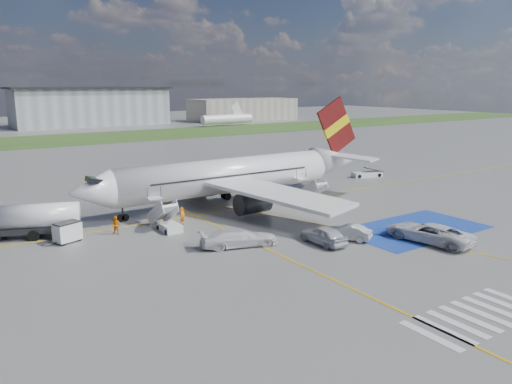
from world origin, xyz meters
TOP-DOWN VIEW (x-y plane):
  - ground at (0.00, 0.00)m, footprint 400.00×400.00m
  - grass_strip at (0.00, 95.00)m, footprint 400.00×30.00m
  - taxiway_line_main at (0.00, 12.00)m, footprint 120.00×0.20m
  - taxiway_line_cross at (-5.00, -10.00)m, footprint 0.20×60.00m
  - taxiway_line_diag at (0.00, 12.00)m, footprint 20.71×56.45m
  - staging_box at (10.00, -4.00)m, footprint 14.00×8.00m
  - crosswalk at (-1.80, -18.00)m, footprint 9.00×4.00m
  - terminal_centre at (20.00, 135.00)m, footprint 48.00×18.00m
  - terminal_east at (75.00, 128.00)m, footprint 40.00×16.00m
  - airliner at (1.51, 14.00)m, footprint 36.81×32.95m
  - airstairs_fwd at (-9.50, 8.70)m, footprint 1.90×5.20m
  - airstairs_aft at (9.00, 8.70)m, footprint 1.90×5.20m
  - fuel_tanker at (-20.86, 13.44)m, footprint 9.24×5.41m
  - gpu_cart at (-18.25, 10.20)m, footprint 2.48×2.01m
  - belt_loader at (26.41, 17.65)m, footprint 4.96×2.77m
  - car_silver_a at (-0.12, -2.60)m, footprint 1.90×4.66m
  - car_silver_b at (2.49, -2.88)m, footprint 3.24×4.25m
  - van_white_a at (7.84, -7.27)m, footprint 3.57×6.22m
  - van_white_b at (-6.49, 0.89)m, footprint 5.36×3.41m
  - crew_fwd at (-7.61, 9.51)m, footprint 0.79×0.72m
  - crew_nose at (-13.99, 10.07)m, footprint 1.05×1.05m
  - crew_aft at (6.94, 10.24)m, footprint 0.72×1.11m

SIDE VIEW (x-z plane):
  - ground at x=0.00m, z-range 0.00..0.00m
  - grass_strip at x=0.00m, z-range 0.00..0.01m
  - taxiway_line_main at x=0.00m, z-range 0.00..0.01m
  - taxiway_line_cross at x=-5.00m, z-range 0.00..0.01m
  - taxiway_line_diag at x=0.00m, z-range 0.00..0.01m
  - staging_box at x=10.00m, z-range 0.00..0.01m
  - crosswalk at x=-1.80m, z-range 0.00..0.01m
  - belt_loader at x=26.41m, z-range -0.36..1.07m
  - airstairs_fwd at x=-9.50m, z-range -1.18..2.42m
  - airstairs_aft at x=9.00m, z-range -1.18..2.42m
  - car_silver_b at x=2.49m, z-range 0.00..1.34m
  - car_silver_a at x=-0.12m, z-range 0.00..1.58m
  - gpu_cart at x=-18.25m, z-range -0.09..1.71m
  - crew_nose at x=-13.99m, z-range 0.00..1.72m
  - crew_aft at x=6.94m, z-range 0.00..1.76m
  - crew_fwd at x=-7.61m, z-range 0.00..1.81m
  - van_white_b at x=-6.49m, z-range 0.00..1.95m
  - van_white_a at x=7.84m, z-range 0.00..2.20m
  - fuel_tanker at x=-20.86m, z-range -0.24..2.83m
  - airliner at x=1.51m, z-range -2.57..9.35m
  - terminal_east at x=75.00m, z-range 0.00..8.00m
  - terminal_centre at x=20.00m, z-range 0.00..12.00m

